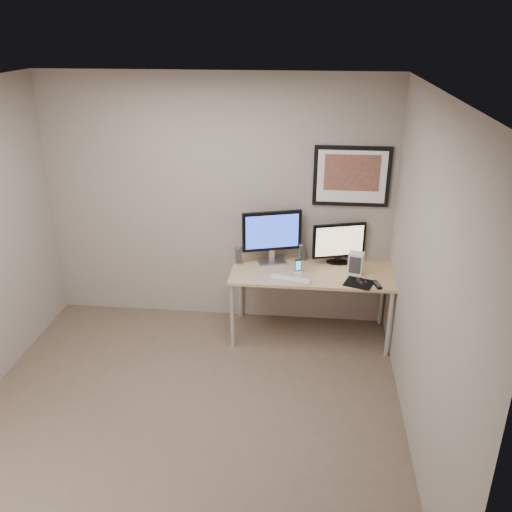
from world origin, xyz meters
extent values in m
plane|color=brown|center=(0.00, 0.00, 0.00)|extent=(3.60, 3.60, 0.00)
plane|color=white|center=(0.00, 0.00, 2.60)|extent=(3.60, 3.60, 0.00)
plane|color=gray|center=(0.00, 1.70, 1.30)|extent=(3.60, 0.00, 3.60)
plane|color=gray|center=(1.80, 0.00, 1.30)|extent=(0.00, 3.40, 3.40)
cube|color=olive|center=(1.00, 1.35, 0.71)|extent=(1.60, 0.70, 0.03)
cylinder|color=silver|center=(0.24, 1.04, 0.35)|extent=(0.04, 0.04, 0.70)
cylinder|color=silver|center=(0.24, 1.66, 0.35)|extent=(0.04, 0.04, 0.70)
cylinder|color=silver|center=(1.76, 1.04, 0.35)|extent=(0.04, 0.04, 0.70)
cylinder|color=silver|center=(1.76, 1.66, 0.35)|extent=(0.04, 0.04, 0.70)
cube|color=black|center=(1.35, 1.68, 1.62)|extent=(0.75, 0.03, 0.60)
cube|color=white|center=(1.35, 1.67, 1.62)|extent=(0.67, 0.00, 0.52)
cube|color=orange|center=(1.35, 1.66, 1.66)|extent=(0.54, 0.00, 0.36)
cube|color=#A8A8AD|center=(0.58, 1.52, 0.74)|extent=(0.33, 0.27, 0.02)
cube|color=#A8A8AD|center=(0.58, 1.52, 0.81)|extent=(0.06, 0.06, 0.12)
cube|color=black|center=(0.58, 1.52, 1.08)|extent=(0.59, 0.21, 0.41)
cube|color=#1B33A0|center=(0.58, 1.50, 1.08)|extent=(0.52, 0.16, 0.35)
cube|color=black|center=(1.26, 1.58, 0.74)|extent=(0.26, 0.19, 0.02)
cube|color=black|center=(1.26, 1.58, 0.78)|extent=(0.06, 0.06, 0.05)
cube|color=black|center=(1.26, 1.58, 0.98)|extent=(0.53, 0.19, 0.36)
cube|color=tan|center=(1.26, 1.56, 0.98)|extent=(0.48, 0.15, 0.31)
cylinder|color=#A8A8AD|center=(0.25, 1.46, 0.82)|extent=(0.10, 0.10, 0.18)
cylinder|color=#A8A8AD|center=(0.89, 1.62, 0.82)|extent=(0.09, 0.09, 0.19)
cube|color=black|center=(0.86, 1.30, 0.80)|extent=(0.08, 0.08, 0.14)
cube|color=silver|center=(0.80, 1.14, 0.74)|extent=(0.42, 0.20, 0.01)
cube|color=black|center=(1.45, 1.13, 0.73)|extent=(0.32, 0.31, 0.00)
ellipsoid|color=black|center=(1.48, 1.15, 0.75)|extent=(0.09, 0.12, 0.04)
cube|color=black|center=(1.62, 1.09, 0.74)|extent=(0.08, 0.18, 0.02)
cube|color=silver|center=(1.43, 1.35, 0.84)|extent=(0.16, 0.14, 0.22)
camera|label=1|loc=(0.97, -3.56, 3.02)|focal=38.00mm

